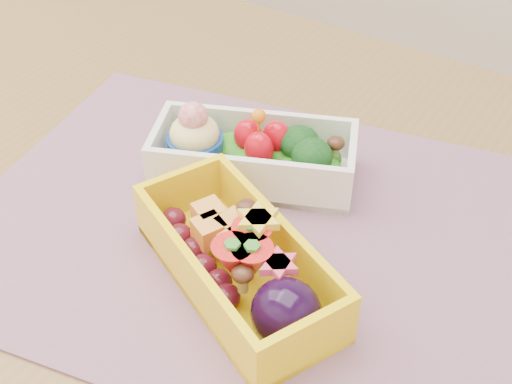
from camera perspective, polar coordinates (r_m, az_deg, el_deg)
The scene contains 4 objects.
table at distance 0.66m, azimuth -4.21°, elevation -8.33°, with size 1.20×0.80×0.75m.
placemat at distance 0.57m, azimuth -0.90°, elevation -2.93°, with size 0.49×0.38×0.00m, color gray.
bento_white at distance 0.61m, azimuth -0.31°, elevation 3.31°, with size 0.21×0.15×0.08m.
bento_yellow at distance 0.50m, azimuth -1.46°, elevation -6.19°, with size 0.21×0.16×0.07m.
Camera 1 is at (0.28, -0.33, 1.15)m, focal length 45.21 mm.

